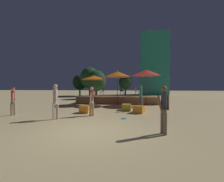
% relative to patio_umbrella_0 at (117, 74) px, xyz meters
% --- Properties ---
extents(ground_plane, '(120.00, 120.00, 0.00)m').
position_rel_patio_umbrella_0_xyz_m(ground_plane, '(-0.28, -8.35, -2.85)').
color(ground_plane, tan).
extents(wooden_deck, '(7.98, 2.44, 0.76)m').
position_rel_patio_umbrella_0_xyz_m(wooden_deck, '(-0.16, 1.50, -2.51)').
color(wooden_deck, olive).
rests_on(wooden_deck, ground).
extents(patio_umbrella_0, '(2.47, 2.47, 3.18)m').
position_rel_patio_umbrella_0_xyz_m(patio_umbrella_0, '(0.00, 0.00, 0.00)').
color(patio_umbrella_0, brown).
rests_on(patio_umbrella_0, ground).
extents(patio_umbrella_1, '(2.61, 2.61, 3.34)m').
position_rel_patio_umbrella_0_xyz_m(patio_umbrella_1, '(2.61, 0.20, 0.13)').
color(patio_umbrella_1, brown).
rests_on(patio_umbrella_1, ground).
extents(patio_umbrella_2, '(2.40, 2.40, 2.83)m').
position_rel_patio_umbrella_0_xyz_m(patio_umbrella_2, '(-2.21, 0.00, -0.30)').
color(patio_umbrella_2, brown).
rests_on(patio_umbrella_2, ground).
extents(cube_seat_0, '(0.68, 0.68, 0.46)m').
position_rel_patio_umbrella_0_xyz_m(cube_seat_0, '(-1.64, -4.45, -2.61)').
color(cube_seat_0, orange).
rests_on(cube_seat_0, ground).
extents(cube_seat_1, '(0.64, 0.64, 0.43)m').
position_rel_patio_umbrella_0_xyz_m(cube_seat_1, '(0.96, -2.94, -2.63)').
color(cube_seat_1, yellow).
rests_on(cube_seat_1, ground).
extents(cube_seat_2, '(0.82, 0.82, 0.46)m').
position_rel_patio_umbrella_0_xyz_m(cube_seat_2, '(1.80, -4.03, -2.61)').
color(cube_seat_2, orange).
rests_on(cube_seat_2, ground).
extents(person_0, '(0.35, 0.46, 1.83)m').
position_rel_patio_umbrella_0_xyz_m(person_0, '(-2.56, -6.55, -1.83)').
color(person_0, white).
rests_on(person_0, ground).
extents(person_1, '(0.48, 0.29, 1.72)m').
position_rel_patio_umbrella_0_xyz_m(person_1, '(2.49, -8.30, -1.91)').
color(person_1, '#72664C').
rests_on(person_1, ground).
extents(person_2, '(0.29, 0.51, 1.68)m').
position_rel_patio_umbrella_0_xyz_m(person_2, '(-0.97, -5.35, -1.94)').
color(person_2, tan).
rests_on(person_2, ground).
extents(person_3, '(0.30, 0.55, 1.78)m').
position_rel_patio_umbrella_0_xyz_m(person_3, '(1.98, -2.96, -1.83)').
color(person_3, '#997051').
rests_on(person_3, ground).
extents(person_4, '(0.33, 0.38, 1.65)m').
position_rel_patio_umbrella_0_xyz_m(person_4, '(-5.60, -5.86, -1.93)').
color(person_4, tan).
rests_on(person_4, ground).
extents(bistro_chair_0, '(0.47, 0.46, 0.90)m').
position_rel_patio_umbrella_0_xyz_m(bistro_chair_0, '(-1.68, 1.51, -1.55)').
color(bistro_chair_0, '#47474C').
rests_on(bistro_chair_0, wooden_deck).
extents(bistro_chair_1, '(0.43, 0.42, 0.90)m').
position_rel_patio_umbrella_0_xyz_m(bistro_chair_1, '(1.77, 2.24, -1.55)').
color(bistro_chair_1, '#2D3338').
rests_on(bistro_chair_1, wooden_deck).
extents(bistro_chair_2, '(0.47, 0.48, 0.90)m').
position_rel_patio_umbrella_0_xyz_m(bistro_chair_2, '(-2.74, 1.51, -1.55)').
color(bistro_chair_2, '#47474C').
rests_on(bistro_chair_2, wooden_deck).
extents(bistro_chair_3, '(0.41, 0.41, 0.90)m').
position_rel_patio_umbrella_0_xyz_m(bistro_chair_3, '(0.25, 2.03, -1.55)').
color(bistro_chair_3, '#1E4C47').
rests_on(bistro_chair_3, wooden_deck).
extents(frisbee_disc, '(0.28, 0.28, 0.03)m').
position_rel_patio_umbrella_0_xyz_m(frisbee_disc, '(0.94, -5.90, -2.83)').
color(frisbee_disc, '#33B2D8').
rests_on(frisbee_disc, ground).
extents(background_tree_0, '(2.63, 2.63, 3.98)m').
position_rel_patio_umbrella_0_xyz_m(background_tree_0, '(-8.42, 13.22, -0.32)').
color(background_tree_0, '#3D2B1C').
rests_on(background_tree_0, ground).
extents(background_tree_1, '(3.31, 3.31, 5.08)m').
position_rel_patio_umbrella_0_xyz_m(background_tree_1, '(-6.06, 11.71, 0.40)').
color(background_tree_1, '#3D2B1C').
rests_on(background_tree_1, ground).
extents(background_tree_2, '(2.32, 2.32, 3.83)m').
position_rel_patio_umbrella_0_xyz_m(background_tree_2, '(0.12, 12.95, -0.30)').
color(background_tree_2, '#3D2B1C').
rests_on(background_tree_2, ground).
extents(background_tree_3, '(2.69, 2.69, 4.01)m').
position_rel_patio_umbrella_0_xyz_m(background_tree_3, '(-3.67, 6.78, -0.33)').
color(background_tree_3, '#3D2B1C').
rests_on(background_tree_3, ground).
extents(distant_building, '(5.72, 4.17, 12.88)m').
position_rel_patio_umbrella_0_xyz_m(distant_building, '(5.83, 19.15, 3.59)').
color(distant_building, teal).
rests_on(distant_building, ground).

